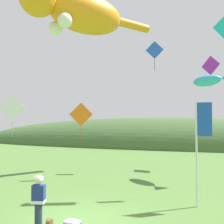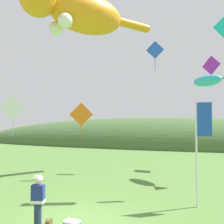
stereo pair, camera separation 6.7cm
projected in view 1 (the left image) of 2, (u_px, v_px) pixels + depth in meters
ground_plane at (80, 223)px, 8.67m from camera, size 120.00×120.00×0.00m
distant_hill_ridge at (159, 146)px, 34.66m from camera, size 58.60×11.60×7.85m
festival_attendant at (39, 201)px, 8.09m from camera, size 0.46×0.34×1.77m
kite_spool at (49, 222)px, 8.41m from camera, size 0.14×0.26×0.26m
festival_banner_pole at (200, 137)px, 10.34m from camera, size 0.66×0.08×4.37m
kite_giant_cat at (77, 12)px, 16.65m from camera, size 7.07×8.14×3.03m
kite_fish_windsock at (211, 80)px, 15.67m from camera, size 2.50×2.30×0.82m
kite_diamond_orange at (81, 115)px, 15.66m from camera, size 1.44×0.43×2.39m
kite_diamond_blue at (155, 50)px, 18.60m from camera, size 1.33×0.14×2.24m
kite_diamond_white at (12, 109)px, 14.36m from camera, size 1.42×0.50×2.39m
kite_diamond_violet at (211, 66)px, 19.39m from camera, size 1.28×0.87×2.44m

